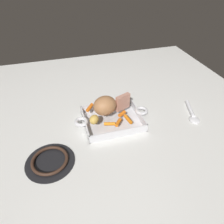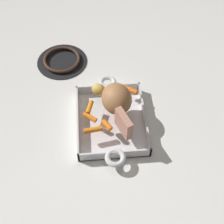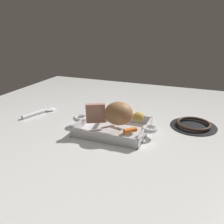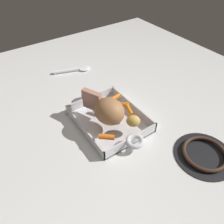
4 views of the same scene
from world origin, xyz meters
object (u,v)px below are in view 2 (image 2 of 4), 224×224
at_px(pork_roast, 117,99).
at_px(roast_slice_thick, 124,124).
at_px(baby_carrot_long, 90,117).
at_px(potato_whole, 98,90).
at_px(roasting_dish, 111,121).
at_px(baby_carrot_northeast, 107,125).
at_px(baby_carrot_southeast, 90,107).
at_px(baby_carrot_center_left, 130,90).
at_px(stove_burner_rear, 62,60).
at_px(baby_carrot_short, 93,130).

bearing_deg(pork_roast, roast_slice_thick, 8.00).
relative_size(baby_carrot_long, potato_whole, 1.01).
distance_m(roasting_dish, pork_roast, 0.09).
xyz_separation_m(baby_carrot_northeast, potato_whole, (-0.15, -0.02, 0.01)).
bearing_deg(pork_roast, potato_whole, -139.54).
bearing_deg(baby_carrot_southeast, baby_carrot_long, -1.54).
bearing_deg(pork_roast, roasting_dish, -33.25).
bearing_deg(baby_carrot_southeast, roast_slice_thick, 47.02).
bearing_deg(baby_carrot_center_left, roast_slice_thick, -14.67).
height_order(roasting_dish, baby_carrot_northeast, baby_carrot_northeast).
relative_size(baby_carrot_center_left, potato_whole, 1.06).
bearing_deg(stove_burner_rear, roasting_dish, 28.83).
height_order(baby_carrot_southeast, potato_whole, potato_whole).
height_order(baby_carrot_short, stove_burner_rear, baby_carrot_short).
distance_m(roasting_dish, baby_carrot_short, 0.10).
xyz_separation_m(roast_slice_thick, baby_carrot_long, (-0.06, -0.11, -0.03)).
xyz_separation_m(roast_slice_thick, baby_carrot_short, (-0.01, -0.10, -0.03)).
distance_m(baby_carrot_center_left, stove_burner_rear, 0.34).
relative_size(baby_carrot_short, baby_carrot_southeast, 1.19).
relative_size(potato_whole, stove_burner_rear, 0.25).
bearing_deg(baby_carrot_short, pork_roast, 137.36).
bearing_deg(baby_carrot_northeast, stove_burner_rear, -156.44).
xyz_separation_m(potato_whole, stove_burner_rear, (-0.22, -0.14, -0.06)).
height_order(roast_slice_thick, baby_carrot_center_left, roast_slice_thick).
bearing_deg(baby_carrot_long, baby_carrot_center_left, 125.44).
bearing_deg(baby_carrot_short, potato_whole, 170.53).
distance_m(baby_carrot_southeast, baby_carrot_northeast, 0.10).
bearing_deg(baby_carrot_short, baby_carrot_northeast, 108.36).
relative_size(roast_slice_thick, baby_carrot_center_left, 1.49).
xyz_separation_m(baby_carrot_short, baby_carrot_southeast, (-0.09, -0.01, -0.00)).
distance_m(baby_carrot_northeast, baby_carrot_center_left, 0.17).
height_order(pork_roast, baby_carrot_southeast, pork_roast).
bearing_deg(baby_carrot_southeast, stove_burner_rear, -159.90).
bearing_deg(baby_carrot_center_left, baby_carrot_long, -54.56).
xyz_separation_m(baby_carrot_short, baby_carrot_center_left, (-0.16, 0.14, 0.00)).
height_order(baby_carrot_northeast, potato_whole, potato_whole).
height_order(roasting_dish, potato_whole, potato_whole).
xyz_separation_m(baby_carrot_long, baby_carrot_northeast, (0.04, 0.06, 0.00)).
distance_m(baby_carrot_long, potato_whole, 0.12).
bearing_deg(roast_slice_thick, pork_roast, -172.00).
height_order(roasting_dish, pork_roast, pork_roast).
bearing_deg(baby_carrot_short, baby_carrot_long, -170.06).
height_order(pork_roast, roast_slice_thick, pork_roast).
bearing_deg(pork_roast, baby_carrot_long, -67.01).
bearing_deg(roasting_dish, stove_burner_rear, -151.17).
distance_m(baby_carrot_short, baby_carrot_southeast, 0.10).
xyz_separation_m(pork_roast, baby_carrot_southeast, (-0.00, -0.09, -0.04)).
xyz_separation_m(roasting_dish, potato_whole, (-0.10, -0.04, 0.05)).
bearing_deg(roasting_dish, baby_carrot_long, -83.99).
distance_m(potato_whole, stove_burner_rear, 0.27).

